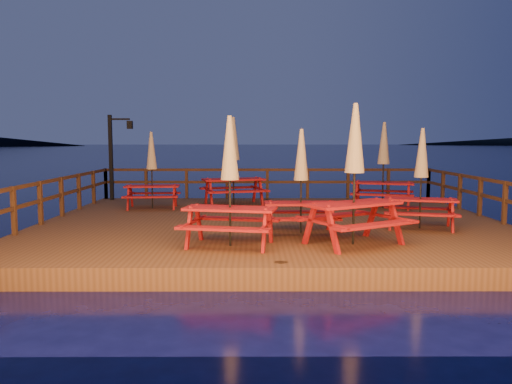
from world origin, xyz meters
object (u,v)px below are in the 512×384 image
picnic_table_0 (301,180)px  picnic_table_2 (152,169)px  lamp_post (115,149)px  picnic_table_1 (354,172)px

picnic_table_0 → picnic_table_2: (-4.25, 4.22, 0.00)m
lamp_post → picnic_table_0: lamp_post is taller
picnic_table_1 → picnic_table_2: bearing=103.9°
picnic_table_1 → picnic_table_2: 7.52m
lamp_post → picnic_table_2: 2.88m
lamp_post → picnic_table_0: bearing=-47.1°
picnic_table_0 → lamp_post: bearing=132.3°
picnic_table_1 → picnic_table_0: bearing=98.8°
lamp_post → picnic_table_2: size_ratio=1.26×
picnic_table_2 → lamp_post: bearing=123.5°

